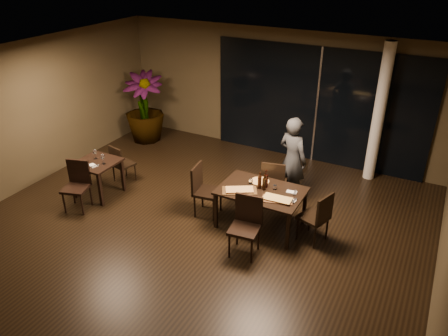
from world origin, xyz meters
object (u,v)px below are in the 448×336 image
Objects in this scene: chair_side_near at (77,182)px; bottle_b at (264,182)px; chair_main_far at (274,181)px; chair_main_near at (246,222)px; potted_plant at (144,107)px; chair_main_left at (203,187)px; bottle_a at (260,180)px; chair_side_far at (120,162)px; diner at (292,159)px; bottle_c at (266,179)px; side_table at (97,167)px; main_table at (261,194)px; chair_main_right at (318,215)px.

bottle_b is at bearing 0.66° from chair_side_near.
chair_main_near is (0.14, -1.54, 0.02)m from chair_main_far.
potted_plant reaches higher than chair_side_near.
chair_main_left is 3.21× the size of bottle_a.
diner is at bearing -150.73° from chair_side_far.
bottle_b is at bearing -85.16° from bottle_c.
bottle_c is at bearing -167.40° from chair_side_far.
chair_main_left is (2.27, 0.37, -0.06)m from side_table.
main_table is 0.76m from chair_main_far.
side_table is 0.92× the size of chair_side_far.
chair_main_left is at bearing 65.20° from diner.
chair_side_near is 3.54m from bottle_a.
bottle_c is at bearing 48.18° from bottle_a.
diner is 1.16m from bottle_a.
side_table is at bearing 72.48° from chair_side_near.
chair_main_near is at bearing -86.57° from bottle_b.
bottle_a reaches higher than bottle_b.
potted_plant is at bearing 45.11° from chair_main_left.
chair_main_near is at bearing -35.01° from potted_plant.
main_table is 0.23m from bottle_b.
potted_plant is at bearing -31.43° from chair_main_far.
side_table is at bearing 168.50° from chair_main_near.
potted_plant is 5.33× the size of bottle_c.
chair_main_far reaches higher than chair_main_right.
chair_main_left reaches higher than main_table.
bottle_a reaches higher than chair_main_left.
bottle_b reaches higher than main_table.
bottle_c is (-1.04, 0.14, 0.38)m from chair_main_right.
chair_side_far is at bearing -66.20° from potted_plant.
chair_main_far is 0.71m from bottle_c.
chair_side_near reaches higher than side_table.
bottle_b is (-0.05, 0.83, 0.33)m from chair_main_near.
chair_main_left is 2.20m from chair_side_far.
bottle_a is (3.27, -0.06, 0.42)m from chair_side_far.
chair_side_far is (-3.32, 0.11, -0.19)m from main_table.
bottle_c reaches higher than bottle_b.
main_table is 1.21m from diner.
chair_side_near is 0.54× the size of potted_plant.
main_table is 4.43× the size of bottle_c.
chair_main_far is at bearing 97.51° from bottle_c.
chair_side_near is (-3.49, -0.27, -0.02)m from chair_main_near.
main_table is 0.81m from chair_main_near.
chair_main_near is at bearing -84.09° from main_table.
chair_main_far is 1.39m from chair_main_left.
chair_main_left is at bearing -167.22° from bottle_c.
bottle_a is at bearing 9.24° from side_table.
bottle_c is at bearing 10.52° from side_table.
chair_side_far is at bearing 178.91° from bottle_a.
chair_main_left is at bearing 144.52° from chair_main_near.
main_table and side_table have the same top height.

